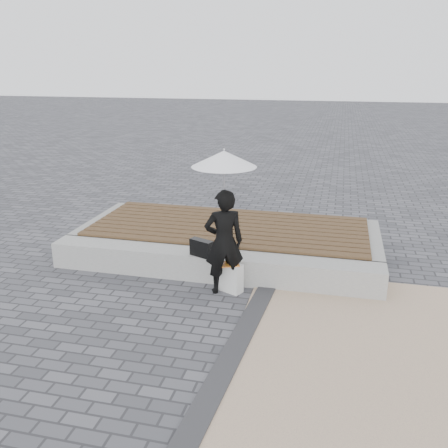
{
  "coord_description": "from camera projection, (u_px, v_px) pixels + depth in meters",
  "views": [
    {
      "loc": [
        1.75,
        -4.83,
        3.04
      ],
      "look_at": [
        0.3,
        1.19,
        1.0
      ],
      "focal_mm": 38.89,
      "sensor_mm": 36.0,
      "label": 1
    }
  ],
  "objects": [
    {
      "name": "parasol",
      "position": [
        224.0,
        159.0,
        6.24
      ],
      "size": [
        0.85,
        0.85,
        1.09
      ],
      "rotation": [
        0.0,
        0.0,
        -0.22
      ],
      "color": "silver",
      "rests_on": "ground"
    },
    {
      "name": "ground",
      "position": [
        176.0,
        331.0,
        5.8
      ],
      "size": [
        80.0,
        80.0,
        0.0
      ],
      "primitive_type": "plane",
      "color": "#535358",
      "rests_on": "ground"
    },
    {
      "name": "magazine",
      "position": [
        228.0,
        264.0,
        6.68
      ],
      "size": [
        0.36,
        0.31,
        0.01
      ],
      "primitive_type": "cube",
      "rotation": [
        0.0,
        0.0,
        0.38
      ],
      "color": "#D93D34",
      "rests_on": "canvas_tote"
    },
    {
      "name": "seating_ledge",
      "position": [
        211.0,
        265.0,
        7.22
      ],
      "size": [
        5.0,
        0.45,
        0.4
      ],
      "primitive_type": "cube",
      "color": "#AAABA5",
      "rests_on": "ground"
    },
    {
      "name": "edging_band",
      "position": [
        228.0,
        362.0,
        5.17
      ],
      "size": [
        0.61,
        5.2,
        0.04
      ],
      "primitive_type": "cube",
      "rotation": [
        0.0,
        0.0,
        -0.07
      ],
      "color": "#313033",
      "rests_on": "ground"
    },
    {
      "name": "woman",
      "position": [
        224.0,
        242.0,
        6.6
      ],
      "size": [
        0.64,
        0.54,
        1.48
      ],
      "primitive_type": "imported",
      "rotation": [
        0.0,
        0.0,
        3.55
      ],
      "color": "black",
      "rests_on": "ground"
    },
    {
      "name": "handbag",
      "position": [
        202.0,
        248.0,
        6.98
      ],
      "size": [
        0.37,
        0.25,
        0.25
      ],
      "primitive_type": "cube",
      "rotation": [
        0.0,
        0.0,
        -0.4
      ],
      "color": "black",
      "rests_on": "seating_ledge"
    },
    {
      "name": "timber_decking",
      "position": [
        229.0,
        226.0,
        8.26
      ],
      "size": [
        4.6,
        2.0,
        0.04
      ],
      "primitive_type": null,
      "color": "brown",
      "rests_on": "timber_platform"
    },
    {
      "name": "timber_platform",
      "position": [
        229.0,
        238.0,
        8.32
      ],
      "size": [
        5.0,
        2.0,
        0.4
      ],
      "primitive_type": "cube",
      "color": "gray",
      "rests_on": "ground"
    },
    {
      "name": "canvas_tote",
      "position": [
        229.0,
        277.0,
        6.8
      ],
      "size": [
        0.43,
        0.32,
        0.42
      ],
      "primitive_type": "cube",
      "rotation": [
        0.0,
        0.0,
        -0.44
      ],
      "color": "white",
      "rests_on": "ground"
    }
  ]
}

